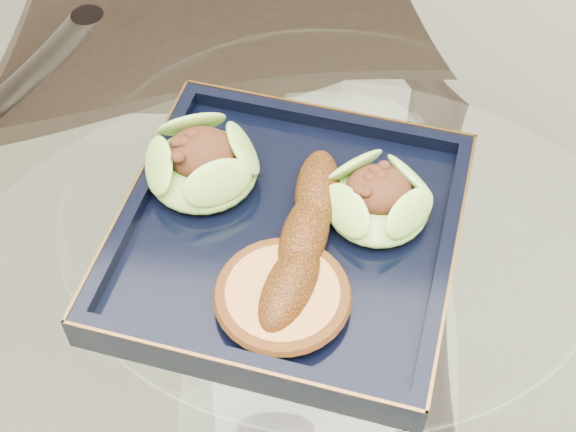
{
  "coord_description": "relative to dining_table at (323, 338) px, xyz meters",
  "views": [
    {
      "loc": [
        0.0,
        -0.4,
        1.3
      ],
      "look_at": [
        -0.03,
        -0.01,
        0.8
      ],
      "focal_mm": 50.0,
      "sensor_mm": 36.0,
      "label": 1
    }
  ],
  "objects": [
    {
      "name": "crumb_patty",
      "position": [
        -0.03,
        -0.08,
        0.19
      ],
      "size": [
        0.09,
        0.09,
        0.02
      ],
      "primitive_type": "cylinder",
      "rotation": [
        0.0,
        0.0,
        -0.0
      ],
      "color": "#C98243",
      "rests_on": "navy_plate"
    },
    {
      "name": "lettuce_wrap_left",
      "position": [
        -0.11,
        0.04,
        0.2
      ],
      "size": [
        0.1,
        0.1,
        0.03
      ],
      "primitive_type": "ellipsoid",
      "rotation": [
        0.0,
        0.0,
        0.03
      ],
      "color": "#679A2C",
      "rests_on": "navy_plate"
    },
    {
      "name": "dining_chair",
      "position": [
        -0.16,
        0.54,
        -0.11
      ],
      "size": [
        0.45,
        0.45,
        0.87
      ],
      "rotation": [
        0.0,
        0.0,
        0.23
      ],
      "color": "black",
      "rests_on": "ground"
    },
    {
      "name": "lettuce_wrap_right",
      "position": [
        0.04,
        0.02,
        0.2
      ],
      "size": [
        0.11,
        0.11,
        0.03
      ],
      "primitive_type": "ellipsoid",
      "rotation": [
        0.0,
        0.0,
        0.34
      ],
      "color": "#5DA830",
      "rests_on": "navy_plate"
    },
    {
      "name": "dining_table",
      "position": [
        0.0,
        0.0,
        0.0
      ],
      "size": [
        1.13,
        1.13,
        0.77
      ],
      "color": "white",
      "rests_on": "ground"
    },
    {
      "name": "roasted_plantain",
      "position": [
        -0.02,
        -0.03,
        0.2
      ],
      "size": [
        0.06,
        0.18,
        0.03
      ],
      "primitive_type": "ellipsoid",
      "rotation": [
        0.0,
        0.0,
        1.43
      ],
      "color": "#5A2D09",
      "rests_on": "navy_plate"
    },
    {
      "name": "navy_plate",
      "position": [
        -0.03,
        -0.01,
        0.17
      ],
      "size": [
        0.31,
        0.31,
        0.02
      ],
      "primitive_type": "cube",
      "rotation": [
        0.0,
        0.0,
        -0.17
      ],
      "color": "black",
      "rests_on": "dining_table"
    }
  ]
}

